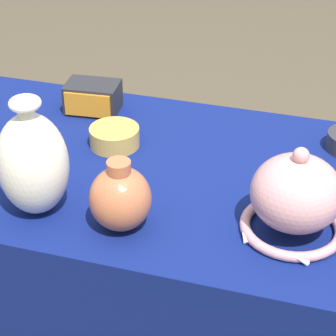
{
  "coord_description": "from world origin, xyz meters",
  "views": [
    {
      "loc": [
        0.38,
        -1.25,
        1.53
      ],
      "look_at": [
        0.06,
        -0.15,
        0.79
      ],
      "focal_mm": 70.0,
      "sensor_mm": 36.0,
      "label": 1
    }
  ],
  "objects_px": {
    "vase_tall_bulbous": "(33,163)",
    "vase_dome_bell": "(296,198)",
    "jar_round_terracotta": "(120,198)",
    "mosaic_tile_box": "(93,97)",
    "pot_squat_ochre": "(115,137)"
  },
  "relations": [
    {
      "from": "vase_tall_bulbous",
      "to": "jar_round_terracotta",
      "type": "relative_size",
      "value": 1.69
    },
    {
      "from": "vase_dome_bell",
      "to": "jar_round_terracotta",
      "type": "relative_size",
      "value": 1.43
    },
    {
      "from": "mosaic_tile_box",
      "to": "vase_dome_bell",
      "type": "bearing_deg",
      "value": -37.87
    },
    {
      "from": "vase_dome_bell",
      "to": "pot_squat_ochre",
      "type": "xyz_separation_m",
      "value": [
        -0.47,
        0.22,
        -0.06
      ]
    },
    {
      "from": "vase_tall_bulbous",
      "to": "vase_dome_bell",
      "type": "xyz_separation_m",
      "value": [
        0.54,
        0.08,
        -0.04
      ]
    },
    {
      "from": "pot_squat_ochre",
      "to": "vase_dome_bell",
      "type": "bearing_deg",
      "value": -25.06
    },
    {
      "from": "mosaic_tile_box",
      "to": "pot_squat_ochre",
      "type": "bearing_deg",
      "value": -57.79
    },
    {
      "from": "vase_dome_bell",
      "to": "pot_squat_ochre",
      "type": "bearing_deg",
      "value": 154.94
    },
    {
      "from": "vase_dome_bell",
      "to": "mosaic_tile_box",
      "type": "bearing_deg",
      "value": 147.35
    },
    {
      "from": "mosaic_tile_box",
      "to": "jar_round_terracotta",
      "type": "height_order",
      "value": "jar_round_terracotta"
    },
    {
      "from": "vase_dome_bell",
      "to": "mosaic_tile_box",
      "type": "relative_size",
      "value": 1.49
    },
    {
      "from": "vase_tall_bulbous",
      "to": "vase_dome_bell",
      "type": "relative_size",
      "value": 1.18
    },
    {
      "from": "vase_dome_bell",
      "to": "mosaic_tile_box",
      "type": "xyz_separation_m",
      "value": [
        -0.6,
        0.38,
        -0.04
      ]
    },
    {
      "from": "mosaic_tile_box",
      "to": "pot_squat_ochre",
      "type": "relative_size",
      "value": 1.21
    },
    {
      "from": "vase_tall_bulbous",
      "to": "jar_round_terracotta",
      "type": "xyz_separation_m",
      "value": [
        0.19,
        -0.0,
        -0.05
      ]
    }
  ]
}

